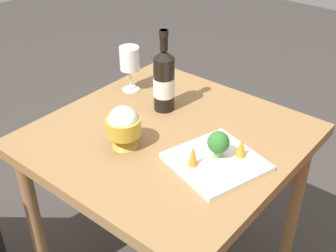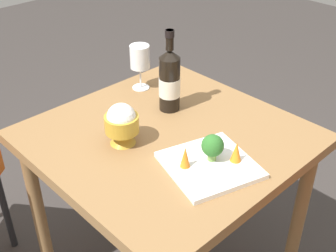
{
  "view_description": "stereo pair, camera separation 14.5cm",
  "coord_description": "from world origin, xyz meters",
  "px_view_note": "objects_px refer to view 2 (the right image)",
  "views": [
    {
      "loc": [
        -0.94,
        -0.78,
        1.57
      ],
      "look_at": [
        0.0,
        0.0,
        0.78
      ],
      "focal_mm": 46.84,
      "sensor_mm": 36.0,
      "label": 1
    },
    {
      "loc": [
        -0.84,
        -0.88,
        1.57
      ],
      "look_at": [
        0.0,
        0.0,
        0.78
      ],
      "focal_mm": 46.84,
      "sensor_mm": 36.0,
      "label": 2
    }
  ],
  "objects_px": {
    "rice_bowl": "(122,123)",
    "carrot_garnish_left": "(185,157)",
    "wine_glass": "(140,58)",
    "broccoli_floret": "(213,146)",
    "serving_plate": "(210,165)",
    "wine_bottle": "(170,80)",
    "carrot_garnish_right": "(236,152)"
  },
  "relations": [
    {
      "from": "wine_glass",
      "to": "broccoli_floret",
      "type": "relative_size",
      "value": 2.09
    },
    {
      "from": "wine_bottle",
      "to": "carrot_garnish_left",
      "type": "bearing_deg",
      "value": -126.76
    },
    {
      "from": "serving_plate",
      "to": "broccoli_floret",
      "type": "distance_m",
      "value": 0.06
    },
    {
      "from": "carrot_garnish_right",
      "to": "serving_plate",
      "type": "bearing_deg",
      "value": 145.3
    },
    {
      "from": "wine_glass",
      "to": "serving_plate",
      "type": "relative_size",
      "value": 0.57
    },
    {
      "from": "wine_bottle",
      "to": "wine_glass",
      "type": "bearing_deg",
      "value": 81.37
    },
    {
      "from": "broccoli_floret",
      "to": "serving_plate",
      "type": "bearing_deg",
      "value": -156.57
    },
    {
      "from": "wine_bottle",
      "to": "wine_glass",
      "type": "xyz_separation_m",
      "value": [
        0.03,
        0.2,
        0.01
      ]
    },
    {
      "from": "wine_glass",
      "to": "rice_bowl",
      "type": "relative_size",
      "value": 1.26
    },
    {
      "from": "rice_bowl",
      "to": "broccoli_floret",
      "type": "relative_size",
      "value": 1.65
    },
    {
      "from": "serving_plate",
      "to": "carrot_garnish_left",
      "type": "distance_m",
      "value": 0.09
    },
    {
      "from": "wine_bottle",
      "to": "carrot_garnish_right",
      "type": "height_order",
      "value": "wine_bottle"
    },
    {
      "from": "wine_bottle",
      "to": "broccoli_floret",
      "type": "relative_size",
      "value": 3.5
    },
    {
      "from": "carrot_garnish_left",
      "to": "wine_glass",
      "type": "bearing_deg",
      "value": 63.0
    },
    {
      "from": "wine_bottle",
      "to": "wine_glass",
      "type": "height_order",
      "value": "wine_bottle"
    },
    {
      "from": "broccoli_floret",
      "to": "wine_glass",
      "type": "bearing_deg",
      "value": 72.21
    },
    {
      "from": "carrot_garnish_right",
      "to": "rice_bowl",
      "type": "bearing_deg",
      "value": 117.67
    },
    {
      "from": "wine_bottle",
      "to": "carrot_garnish_right",
      "type": "bearing_deg",
      "value": -103.32
    },
    {
      "from": "broccoli_floret",
      "to": "carrot_garnish_left",
      "type": "height_order",
      "value": "broccoli_floret"
    },
    {
      "from": "wine_bottle",
      "to": "rice_bowl",
      "type": "distance_m",
      "value": 0.27
    },
    {
      "from": "rice_bowl",
      "to": "carrot_garnish_right",
      "type": "distance_m",
      "value": 0.37
    },
    {
      "from": "wine_glass",
      "to": "serving_plate",
      "type": "height_order",
      "value": "wine_glass"
    },
    {
      "from": "serving_plate",
      "to": "carrot_garnish_left",
      "type": "bearing_deg",
      "value": 148.39
    },
    {
      "from": "wine_bottle",
      "to": "broccoli_floret",
      "type": "distance_m",
      "value": 0.36
    },
    {
      "from": "rice_bowl",
      "to": "carrot_garnish_right",
      "type": "height_order",
      "value": "rice_bowl"
    },
    {
      "from": "wine_bottle",
      "to": "serving_plate",
      "type": "bearing_deg",
      "value": -114.85
    },
    {
      "from": "carrot_garnish_left",
      "to": "broccoli_floret",
      "type": "bearing_deg",
      "value": -21.73
    },
    {
      "from": "rice_bowl",
      "to": "carrot_garnish_left",
      "type": "relative_size",
      "value": 2.08
    },
    {
      "from": "wine_glass",
      "to": "carrot_garnish_right",
      "type": "distance_m",
      "value": 0.59
    },
    {
      "from": "wine_glass",
      "to": "rice_bowl",
      "type": "bearing_deg",
      "value": -139.51
    },
    {
      "from": "wine_bottle",
      "to": "rice_bowl",
      "type": "xyz_separation_m",
      "value": [
        -0.26,
        -0.05,
        -0.04
      ]
    },
    {
      "from": "serving_plate",
      "to": "rice_bowl",
      "type": "bearing_deg",
      "value": 110.67
    }
  ]
}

